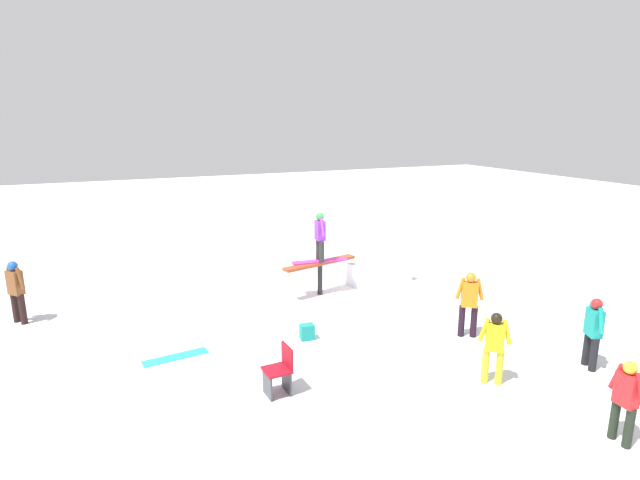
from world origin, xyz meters
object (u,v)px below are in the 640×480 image
object	(u,v)px
folding_chair	(280,372)
rail_feature	(320,267)
bystander_orange	(469,301)
backpack_on_snow	(307,332)
bystander_red	(626,398)
bystander_teal	(593,329)
main_rider_on_rail	(320,238)
bystander_brown	(16,289)
loose_snowboard_cyan	(176,357)
loose_snowboard_white	(492,263)
bystander_yellow	(494,344)

from	to	relation	value
folding_chair	rail_feature	bearing A→B (deg)	145.02
bystander_orange	backpack_on_snow	bearing A→B (deg)	11.70
rail_feature	bystander_red	size ratio (longest dim) A/B	1.71
bystander_orange	bystander_red	xyz separation A→B (m)	(0.40, 3.89, -0.09)
bystander_red	folding_chair	bearing A→B (deg)	54.54
bystander_orange	bystander_red	size ratio (longest dim) A/B	1.12
bystander_teal	backpack_on_snow	bearing A→B (deg)	76.15
main_rider_on_rail	bystander_orange	xyz separation A→B (m)	(-1.87, 3.81, -0.76)
main_rider_on_rail	bystander_brown	xyz separation A→B (m)	(7.26, -1.03, -0.74)
loose_snowboard_cyan	backpack_on_snow	distance (m)	2.77
bystander_teal	main_rider_on_rail	bearing A→B (deg)	50.57
bystander_orange	backpack_on_snow	size ratio (longest dim) A/B	4.33
bystander_brown	bystander_red	xyz separation A→B (m)	(-8.73, 8.73, -0.11)
rail_feature	bystander_red	distance (m)	7.84
bystander_teal	loose_snowboard_cyan	size ratio (longest dim) A/B	1.09
bystander_brown	folding_chair	bearing A→B (deg)	0.13
bystander_orange	backpack_on_snow	distance (m)	3.59
loose_snowboard_white	bystander_red	bearing A→B (deg)	-38.17
main_rider_on_rail	bystander_yellow	world-z (taller)	main_rider_on_rail
bystander_teal	loose_snowboard_white	size ratio (longest dim) A/B	1.02
bystander_yellow	folding_chair	bearing A→B (deg)	20.72
bystander_orange	main_rider_on_rail	bearing A→B (deg)	-30.85
loose_snowboard_white	folding_chair	bearing A→B (deg)	-69.03
loose_snowboard_white	loose_snowboard_cyan	bearing A→B (deg)	-82.60
loose_snowboard_white	backpack_on_snow	xyz separation A→B (m)	(7.86, 2.92, 0.16)
bystander_orange	loose_snowboard_cyan	size ratio (longest dim) A/B	1.14
bystander_brown	loose_snowboard_white	world-z (taller)	bystander_brown
bystander_yellow	folding_chair	world-z (taller)	bystander_yellow
rail_feature	bystander_brown	bearing A→B (deg)	-21.51
bystander_red	loose_snowboard_white	bearing A→B (deg)	-28.47
bystander_red	folding_chair	xyz separation A→B (m)	(4.17, -3.32, -0.32)
backpack_on_snow	bystander_yellow	bearing A→B (deg)	134.44
main_rider_on_rail	backpack_on_snow	world-z (taller)	main_rider_on_rail
main_rider_on_rail	backpack_on_snow	bearing A→B (deg)	66.92
loose_snowboard_white	loose_snowboard_cyan	world-z (taller)	same
backpack_on_snow	bystander_brown	bearing A→B (deg)	-24.63
rail_feature	bystander_brown	world-z (taller)	bystander_brown
rail_feature	backpack_on_snow	bearing A→B (deg)	47.24
loose_snowboard_white	backpack_on_snow	distance (m)	8.39
bystander_orange	loose_snowboard_cyan	bearing A→B (deg)	18.57
main_rider_on_rail	bystander_brown	bearing A→B (deg)	-1.84
main_rider_on_rail	bystander_teal	size ratio (longest dim) A/B	1.11
rail_feature	bystander_orange	world-z (taller)	bystander_orange
rail_feature	loose_snowboard_white	bearing A→B (deg)	170.09
loose_snowboard_white	backpack_on_snow	world-z (taller)	backpack_on_snow
bystander_teal	loose_snowboard_white	distance (m)	7.17
bystander_brown	folding_chair	size ratio (longest dim) A/B	1.71
bystander_teal	loose_snowboard_white	bearing A→B (deg)	-5.13
bystander_brown	bystander_yellow	bearing A→B (deg)	11.07
bystander_brown	backpack_on_snow	size ratio (longest dim) A/B	4.44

